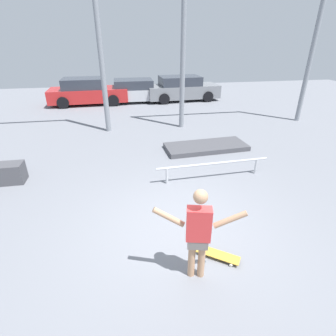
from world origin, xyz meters
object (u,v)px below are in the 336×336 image
(skateboarder, at_px, (198,231))
(parked_car_grey, at_px, (182,89))
(skateboard, at_px, (218,255))
(parked_car_silver, at_px, (136,91))
(grind_rail, at_px, (213,166))
(parked_car_red, at_px, (88,92))
(manual_pad, at_px, (206,147))

(skateboarder, bearing_deg, parked_car_grey, 91.98)
(skateboard, xyz_separation_m, parked_car_silver, (-0.53, 12.83, 0.56))
(skateboarder, xyz_separation_m, grind_rail, (1.34, 3.08, -0.52))
(parked_car_red, bearing_deg, grind_rail, -69.06)
(skateboarder, relative_size, skateboard, 2.19)
(parked_car_red, bearing_deg, parked_car_grey, -1.42)
(manual_pad, distance_m, parked_car_silver, 8.21)
(manual_pad, bearing_deg, grind_rail, -102.85)
(grind_rail, height_order, parked_car_silver, parked_car_silver)
(manual_pad, xyz_separation_m, parked_car_grey, (0.93, 7.87, 0.60))
(skateboard, height_order, parked_car_silver, parked_car_silver)
(skateboard, xyz_separation_m, grind_rail, (0.85, 2.79, 0.32))
(manual_pad, bearing_deg, parked_car_red, 120.37)
(skateboarder, bearing_deg, parked_car_red, 115.98)
(manual_pad, relative_size, parked_car_grey, 0.64)
(manual_pad, relative_size, parked_car_silver, 0.70)
(skateboarder, bearing_deg, grind_rail, 80.39)
(parked_car_red, bearing_deg, parked_car_silver, 1.09)
(parked_car_silver, relative_size, parked_car_grey, 0.91)
(skateboarder, distance_m, parked_car_red, 13.28)
(skateboard, bearing_deg, parked_car_grey, 115.62)
(parked_car_silver, xyz_separation_m, parked_car_grey, (2.79, -0.11, 0.06))
(skateboarder, xyz_separation_m, parked_car_silver, (-0.05, 13.12, -0.29))
(skateboard, relative_size, parked_car_red, 0.17)
(manual_pad, bearing_deg, parked_car_silver, 103.11)
(skateboarder, height_order, grind_rail, skateboarder)
(skateboarder, relative_size, manual_pad, 0.58)
(parked_car_red, bearing_deg, skateboarder, -79.57)
(grind_rail, xyz_separation_m, parked_car_silver, (-1.39, 10.03, 0.24))
(skateboard, bearing_deg, skateboarder, -113.47)
(parked_car_silver, bearing_deg, parked_car_grey, -2.31)
(skateboarder, distance_m, parked_car_grey, 13.30)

